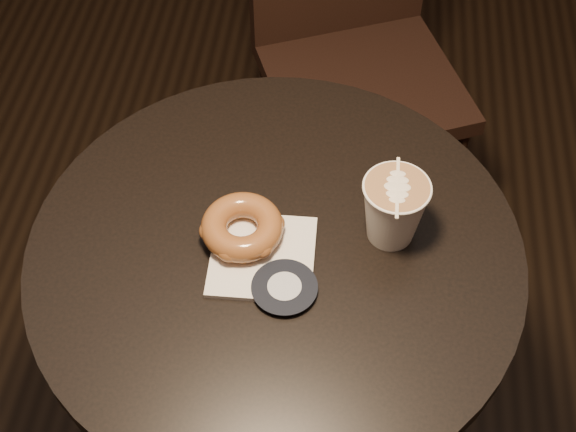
{
  "coord_description": "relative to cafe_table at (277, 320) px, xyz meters",
  "views": [
    {
      "loc": [
        0.09,
        -0.65,
        1.66
      ],
      "look_at": [
        0.01,
        0.03,
        0.79
      ],
      "focal_mm": 50.0,
      "sensor_mm": 36.0,
      "label": 1
    }
  ],
  "objects": [
    {
      "name": "cafe_table",
      "position": [
        0.0,
        0.0,
        0.0
      ],
      "size": [
        0.7,
        0.7,
        0.75
      ],
      "color": "black",
      "rests_on": "ground"
    },
    {
      "name": "latte_cup",
      "position": [
        0.16,
        0.04,
        0.25
      ],
      "size": [
        0.09,
        0.09,
        0.1
      ],
      "primitive_type": null,
      "color": "white",
      "rests_on": "cafe_table"
    },
    {
      "name": "pastry_bag",
      "position": [
        -0.02,
        -0.02,
        0.2
      ],
      "size": [
        0.15,
        0.15,
        0.01
      ],
      "primitive_type": "cube",
      "rotation": [
        0.0,
        0.0,
        0.02
      ],
      "color": "white",
      "rests_on": "cafe_table"
    },
    {
      "name": "doughnut",
      "position": [
        -0.05,
        0.01,
        0.23
      ],
      "size": [
        0.12,
        0.12,
        0.04
      ],
      "primitive_type": "torus",
      "color": "brown",
      "rests_on": "pastry_bag"
    },
    {
      "name": "chair",
      "position": [
        0.08,
        0.76,
        0.01
      ],
      "size": [
        0.52,
        0.52,
        1.01
      ],
      "rotation": [
        0.0,
        0.0,
        0.39
      ],
      "color": "black",
      "rests_on": "ground"
    }
  ]
}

